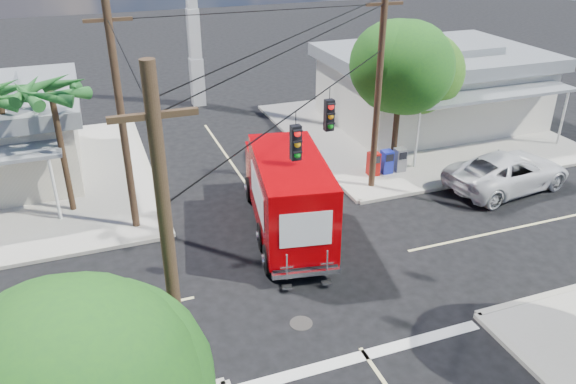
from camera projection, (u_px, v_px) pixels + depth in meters
ground at (308, 273)px, 19.45m from camera, size 120.00×120.00×0.00m
sidewalk_ne at (413, 130)px, 31.91m from camera, size 14.12×14.12×0.14m
road_markings at (325, 297)px, 18.21m from camera, size 32.00×32.00×0.01m
building_ne at (431, 84)px, 32.32m from camera, size 11.80×10.20×4.50m
radio_tower at (192, 15)px, 33.84m from camera, size 0.80×0.80×17.00m
tree_ne_front at (402, 72)px, 25.21m from camera, size 4.21×4.14×6.66m
tree_ne_back at (423, 68)px, 28.12m from camera, size 3.77×3.66×5.82m
palm_nw_front at (51, 94)px, 21.15m from camera, size 3.01×3.08×5.59m
utility_poles at (247, 137)px, 18.21m from camera, size 12.00×10.68×9.00m
vending_boxes at (387, 162)px, 26.35m from camera, size 1.90×0.50×1.10m
delivery_truck at (287, 193)px, 21.21m from camera, size 3.64×8.02×3.35m
parked_car at (508, 171)px, 25.05m from camera, size 6.23×3.47×1.65m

